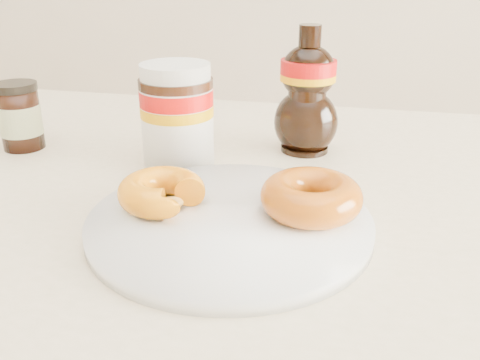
% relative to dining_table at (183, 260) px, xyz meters
% --- Properties ---
extents(dining_table, '(1.40, 0.90, 0.75)m').
position_rel_dining_table_xyz_m(dining_table, '(0.00, 0.00, 0.00)').
color(dining_table, beige).
rests_on(dining_table, ground).
extents(plate, '(0.30, 0.30, 0.01)m').
position_rel_dining_table_xyz_m(plate, '(0.07, -0.06, 0.09)').
color(plate, white).
rests_on(plate, dining_table).
extents(donut_bitten, '(0.11, 0.11, 0.03)m').
position_rel_dining_table_xyz_m(donut_bitten, '(-0.00, -0.05, 0.11)').
color(donut_bitten, orange).
rests_on(donut_bitten, plate).
extents(donut_whole, '(0.12, 0.12, 0.04)m').
position_rel_dining_table_xyz_m(donut_whole, '(0.15, -0.03, 0.12)').
color(donut_whole, '#A43F0A').
rests_on(donut_whole, plate).
extents(nutella_jar, '(0.10, 0.10, 0.14)m').
position_rel_dining_table_xyz_m(nutella_jar, '(-0.04, 0.11, 0.16)').
color(nutella_jar, white).
rests_on(nutella_jar, dining_table).
extents(syrup_bottle, '(0.12, 0.11, 0.18)m').
position_rel_dining_table_xyz_m(syrup_bottle, '(0.12, 0.20, 0.17)').
color(syrup_bottle, black).
rests_on(syrup_bottle, dining_table).
extents(dark_jar, '(0.06, 0.06, 0.10)m').
position_rel_dining_table_xyz_m(dark_jar, '(-0.28, 0.12, 0.13)').
color(dark_jar, black).
rests_on(dark_jar, dining_table).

